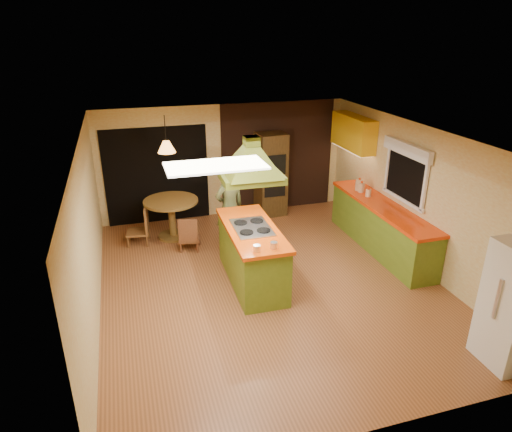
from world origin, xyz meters
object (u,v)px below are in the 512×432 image
object	(u,v)px
canister_large	(359,185)
kitchen_island	(252,255)
wall_oven	(271,174)
man	(230,207)
dining_table	(171,211)

from	to	relation	value
canister_large	kitchen_island	bearing A→B (deg)	-153.36
kitchen_island	canister_large	world-z (taller)	canister_large
kitchen_island	wall_oven	bearing A→B (deg)	66.93
man	kitchen_island	bearing A→B (deg)	73.03
canister_large	man	bearing A→B (deg)	179.79
man	wall_oven	world-z (taller)	wall_oven
man	canister_large	size ratio (longest dim) A/B	7.54
kitchen_island	wall_oven	xyz separation A→B (m)	(1.26, 2.82, 0.44)
wall_oven	dining_table	bearing A→B (deg)	-168.03
man	wall_oven	xyz separation A→B (m)	(1.31, 1.47, 0.09)
man	canister_large	distance (m)	2.72
kitchen_island	canister_large	size ratio (longest dim) A/B	8.95
wall_oven	canister_large	world-z (taller)	wall_oven
man	dining_table	world-z (taller)	man
dining_table	wall_oven	bearing A→B (deg)	15.85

